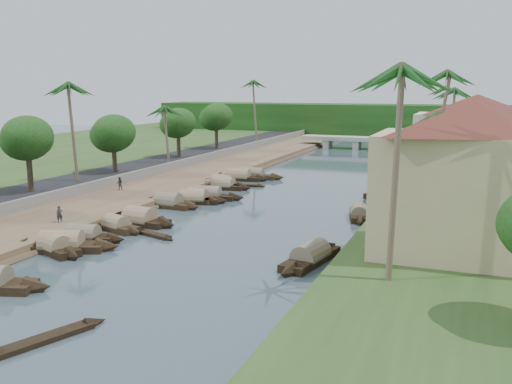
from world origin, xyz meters
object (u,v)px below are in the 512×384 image
(bridge, at_px, (372,141))
(person_near, at_px, (60,214))
(sampan_1, at_px, (55,247))
(building_near, at_px, (471,178))

(bridge, bearing_deg, person_near, -100.27)
(bridge, distance_m, sampan_1, 80.88)
(bridge, relative_size, building_near, 1.89)
(sampan_1, bearing_deg, building_near, 34.12)
(bridge, height_order, building_near, building_near)
(bridge, distance_m, building_near, 76.54)
(person_near, bearing_deg, sampan_1, -100.14)
(sampan_1, height_order, person_near, person_near)
(building_near, relative_size, sampan_1, 2.14)
(sampan_1, bearing_deg, bridge, 104.89)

